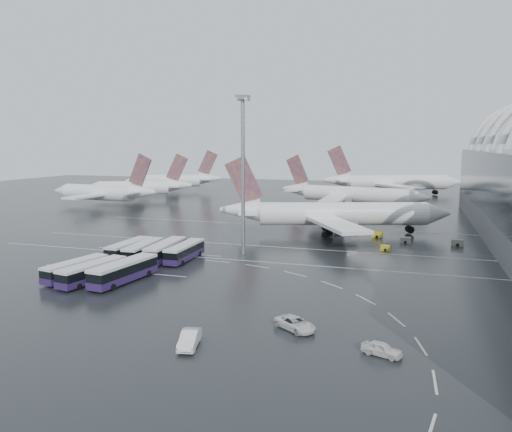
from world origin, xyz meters
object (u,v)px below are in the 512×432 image
(van_curve_b, at_px, (382,349))
(gse_cart_belly_d, at_px, (457,243))
(bus_row_far_b, at_px, (92,272))
(bus_row_near_a, at_px, (129,249))
(bus_row_far_c, at_px, (124,271))
(gse_cart_belly_a, at_px, (385,248))
(bus_row_near_d, at_px, (185,251))
(van_curve_c, at_px, (189,339))
(bus_row_far_a, at_px, (76,269))
(gse_cart_belly_e, at_px, (377,234))
(airliner_gate_b, at_px, (349,195))
(jet_remote_far, at_px, (175,181))
(airliner_gate_c, at_px, (390,183))
(jet_remote_mid, at_px, (141,188))
(bus_row_near_c, at_px, (166,250))
(gse_cart_belly_b, at_px, (405,240))
(floodlight_mast, at_px, (243,156))
(jet_remote_west, at_px, (105,193))
(airliner_main, at_px, (331,214))
(van_curve_a, at_px, (295,323))

(van_curve_b, height_order, gse_cart_belly_d, van_curve_b)
(bus_row_far_b, bearing_deg, bus_row_near_a, 23.27)
(bus_row_far_c, relative_size, gse_cart_belly_a, 7.09)
(bus_row_near_d, bearing_deg, van_curve_b, -131.63)
(bus_row_far_c, xyz_separation_m, van_curve_c, (20.83, -20.13, -1.00))
(bus_row_far_a, height_order, gse_cart_belly_e, bus_row_far_a)
(bus_row_near_a, xyz_separation_m, bus_row_far_a, (0.05, -16.18, -0.07))
(airliner_gate_b, height_order, gse_cart_belly_d, airliner_gate_b)
(airliner_gate_b, height_order, van_curve_c, airliner_gate_b)
(jet_remote_far, height_order, gse_cart_belly_e, jet_remote_far)
(airliner_gate_c, height_order, bus_row_near_d, airliner_gate_c)
(jet_remote_mid, bearing_deg, gse_cart_belly_d, 128.14)
(airliner_gate_b, distance_m, bus_row_near_c, 92.41)
(airliner_gate_b, xyz_separation_m, gse_cart_belly_b, (20.02, -58.68, -3.91))
(floodlight_mast, bearing_deg, bus_row_near_a, -154.91)
(bus_row_far_a, height_order, bus_row_far_b, bus_row_far_b)
(gse_cart_belly_e, bearing_deg, jet_remote_mid, 150.25)
(bus_row_far_b, height_order, gse_cart_belly_d, bus_row_far_b)
(gse_cart_belly_e, bearing_deg, airliner_gate_b, 104.08)
(van_curve_c, bearing_deg, jet_remote_west, 114.61)
(bus_row_near_a, relative_size, bus_row_far_c, 0.90)
(floodlight_mast, xyz_separation_m, gse_cart_belly_a, (26.92, 12.30, -19.02))
(airliner_main, height_order, gse_cart_belly_e, airliner_main)
(bus_row_far_a, height_order, floodlight_mast, floodlight_mast)
(bus_row_near_d, bearing_deg, airliner_gate_b, -13.34)
(jet_remote_west, bearing_deg, gse_cart_belly_a, 159.13)
(bus_row_near_a, height_order, gse_cart_belly_a, bus_row_near_a)
(van_curve_a, bearing_deg, gse_cart_belly_e, 30.17)
(bus_row_far_a, distance_m, gse_cart_belly_d, 77.90)
(airliner_main, xyz_separation_m, gse_cart_belly_e, (11.16, -1.59, -4.11))
(airliner_main, height_order, gse_cart_belly_b, airliner_main)
(bus_row_far_a, xyz_separation_m, gse_cart_belly_b, (50.96, 47.42, -1.01))
(jet_remote_far, height_order, bus_row_far_c, jet_remote_far)
(airliner_main, relative_size, van_curve_c, 10.60)
(airliner_main, bearing_deg, van_curve_b, -94.62)
(airliner_main, distance_m, gse_cart_belly_e, 12.00)
(gse_cart_belly_d, relative_size, gse_cart_belly_e, 1.00)
(airliner_gate_b, relative_size, gse_cart_belly_d, 20.63)
(gse_cart_belly_a, xyz_separation_m, gse_cart_belly_d, (14.64, 9.54, 0.15))
(jet_remote_mid, bearing_deg, van_curve_c, 98.30)
(bus_row_far_c, distance_m, floodlight_mast, 32.87)
(van_curve_a, xyz_separation_m, floodlight_mast, (-19.26, 37.03, 18.80))
(airliner_gate_c, bearing_deg, gse_cart_belly_b, -106.05)
(van_curve_c, bearing_deg, floodlight_mast, 88.31)
(airliner_gate_c, distance_m, jet_remote_west, 117.67)
(jet_remote_mid, distance_m, van_curve_c, 149.66)
(van_curve_b, distance_m, gse_cart_belly_e, 68.25)
(bus_row_near_c, xyz_separation_m, gse_cart_belly_e, (36.82, 35.52, -1.13))
(bus_row_near_d, bearing_deg, jet_remote_mid, 33.85)
(jet_remote_west, bearing_deg, van_curve_a, 137.65)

